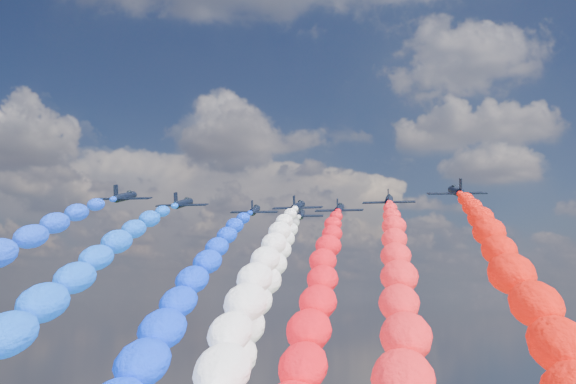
# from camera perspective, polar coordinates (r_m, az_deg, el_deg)

# --- Properties ---
(jet_0) EXTENTS (9.92, 13.42, 5.60)m
(jet_0) POSITION_cam_1_polar(r_m,az_deg,el_deg) (123.95, -13.57, -0.39)
(jet_0) COLOR black
(jet_1) EXTENTS (9.84, 13.36, 5.60)m
(jet_1) POSITION_cam_1_polar(r_m,az_deg,el_deg) (130.54, -8.83, -0.95)
(jet_1) COLOR black
(trail_1) EXTENTS (6.07, 94.80, 42.93)m
(trail_1) POSITION_cam_1_polar(r_m,az_deg,el_deg) (82.90, -18.93, -9.75)
(trail_1) COLOR blue
(jet_2) EXTENTS (10.47, 13.81, 5.60)m
(jet_2) POSITION_cam_1_polar(r_m,az_deg,el_deg) (139.58, -2.82, -1.55)
(jet_2) COLOR black
(trail_2) EXTENTS (6.07, 94.80, 42.93)m
(trail_2) POSITION_cam_1_polar(r_m,az_deg,el_deg) (90.04, -8.65, -10.00)
(trail_2) COLOR #0931E5
(jet_3) EXTENTS (10.29, 13.68, 5.60)m
(jet_3) POSITION_cam_1_polar(r_m,az_deg,el_deg) (132.85, 0.86, -1.19)
(jet_3) COLOR black
(trail_3) EXTENTS (6.07, 94.80, 42.93)m
(trail_3) POSITION_cam_1_polar(r_m,az_deg,el_deg) (82.55, -3.17, -10.21)
(trail_3) COLOR white
(jet_4) EXTENTS (10.48, 13.82, 5.60)m
(jet_4) POSITION_cam_1_polar(r_m,az_deg,el_deg) (146.22, 1.10, -1.89)
(jet_4) COLOR black
(trail_4) EXTENTS (6.07, 94.80, 42.93)m
(trail_4) POSITION_cam_1_polar(r_m,az_deg,el_deg) (95.95, -2.22, -10.01)
(trail_4) COLOR white
(jet_5) EXTENTS (9.94, 13.43, 5.60)m
(jet_5) POSITION_cam_1_polar(r_m,az_deg,el_deg) (137.22, 4.35, -1.41)
(jet_5) COLOR black
(trail_5) EXTENTS (6.07, 94.80, 42.93)m
(trail_5) POSITION_cam_1_polar(r_m,az_deg,el_deg) (86.54, 2.64, -10.15)
(trail_5) COLOR red
(jet_6) EXTENTS (10.14, 13.58, 5.60)m
(jet_6) POSITION_cam_1_polar(r_m,az_deg,el_deg) (126.46, 8.50, -0.71)
(jet_6) COLOR black
(trail_6) EXTENTS (6.07, 94.80, 42.93)m
(trail_6) POSITION_cam_1_polar(r_m,az_deg,el_deg) (75.58, 9.44, -10.24)
(trail_6) COLOR red
(jet_7) EXTENTS (10.25, 13.65, 5.60)m
(jet_7) POSITION_cam_1_polar(r_m,az_deg,el_deg) (117.80, 13.97, 0.05)
(jet_7) COLOR black
(trail_7) EXTENTS (6.07, 94.80, 42.93)m
(trail_7) POSITION_cam_1_polar(r_m,az_deg,el_deg) (67.40, 19.32, -10.06)
(trail_7) COLOR red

